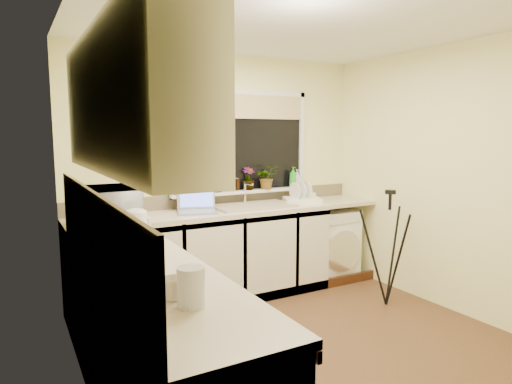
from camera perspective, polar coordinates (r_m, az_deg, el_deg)
The scene contains 34 objects.
floor at distance 3.72m, azimuth 6.22°, elevation -18.72°, with size 3.20×3.20×0.00m, color brown.
ceiling at distance 3.44m, azimuth 6.83°, elevation 21.05°, with size 3.20×3.20×0.00m, color white.
wall_back at distance 4.66m, azimuth -4.32°, elevation 2.33°, with size 3.20×3.20×0.00m, color #FDF9A8.
wall_front at distance 2.34m, azimuth 28.57°, elevation -3.63°, with size 3.20×3.20×0.00m, color #FDF9A8.
wall_left at distance 2.76m, azimuth -21.53°, elevation -1.66°, with size 3.00×3.00×0.00m, color #FDF9A8.
wall_right at distance 4.49m, azimuth 23.34°, elevation 1.55°, with size 3.00×3.00×0.00m, color #FDF9A8.
base_cabinet_back at distance 4.40m, azimuth -6.43°, elevation -8.53°, with size 2.55×0.60×0.86m, color silver.
base_cabinet_left at distance 2.77m, azimuth -13.32°, elevation -18.57°, with size 0.54×2.40×0.86m, color silver.
worktop_back at distance 4.44m, azimuth -2.64°, elevation -2.41°, with size 3.20×0.60×0.04m, color beige.
worktop_left at distance 2.61m, azimuth -13.62°, elevation -9.64°, with size 0.60×2.40×0.04m, color beige.
upper_cabinet at distance 2.32m, azimuth -16.69°, elevation 11.16°, with size 0.28×1.90×0.70m, color silver.
splashback_left at distance 2.49m, azimuth -20.20°, elevation -4.88°, with size 0.02×2.40×0.45m, color beige.
splashback_back at distance 4.68m, azimuth -4.23°, elevation -0.80°, with size 3.20×0.02×0.14m, color beige.
window_glass at distance 4.72m, azimuth -2.07°, elevation 6.36°, with size 1.50×0.02×1.00m, color black.
window_blind at distance 4.70m, azimuth -1.95°, elevation 10.93°, with size 1.50×0.02×0.25m, color tan.
windowsill at distance 4.71m, azimuth -1.73°, elevation 0.07°, with size 1.60×0.14×0.03m, color white.
sink at distance 4.52m, azimuth -0.38°, elevation -1.79°, with size 0.82×0.46×0.03m, color tan.
faucet at distance 4.66m, azimuth -1.45°, elevation -0.18°, with size 0.03×0.03×0.24m, color silver.
washing_machine at distance 5.18m, azimuth 9.12°, elevation -6.56°, with size 0.55×0.54×0.79m, color white.
laptop at distance 4.28m, azimuth -7.63°, elevation -1.59°, with size 0.44×0.42×0.27m.
kettle at distance 3.17m, azimuth -15.14°, elevation -4.38°, with size 0.16×0.16×0.20m, color white.
dish_rack at distance 4.83m, azimuth 5.92°, elevation -1.06°, with size 0.38×0.29×0.06m, color white.
tripod at distance 4.45m, azimuth 16.60°, elevation -6.91°, with size 0.55×0.55×1.12m, color black, non-canonical shape.
glass_jug at distance 1.96m, azimuth -8.35°, elevation -12.00°, with size 0.12×0.12×0.17m, color #B7BAC2.
steel_jar at distance 2.47m, azimuth -14.37°, elevation -8.76°, with size 0.08×0.08×0.11m, color silver.
microwave at distance 3.61m, azimuth -18.29°, elevation -2.07°, with size 0.60×0.40×0.33m, color silver.
plant_a at distance 4.48m, azimuth -7.47°, elevation 1.57°, with size 0.14×0.10×0.27m, color #999999.
plant_b at distance 4.55m, azimuth -4.78°, elevation 1.64°, with size 0.14×0.12×0.26m, color #999999.
plant_c at distance 4.71m, azimuth -0.99°, elevation 1.75°, with size 0.14×0.14×0.24m, color #999999.
plant_d at distance 4.79m, azimuth 1.43°, elevation 1.91°, with size 0.23×0.20×0.25m, color #999999.
soap_bottle_green at distance 4.99m, azimuth 4.77°, elevation 1.94°, with size 0.09×0.09×0.23m, color green.
soap_bottle_clear at distance 5.04m, azimuth 5.29°, elevation 1.81°, with size 0.09×0.09×0.19m, color #999999.
cup_back at distance 4.98m, azimuth 7.04°, elevation -0.59°, with size 0.12×0.12×0.09m, color white.
cup_left at distance 2.07m, azimuth -10.59°, elevation -12.06°, with size 0.11×0.11×0.10m, color beige.
Camera 1 is at (-1.96, -2.71, 1.64)m, focal length 31.18 mm.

